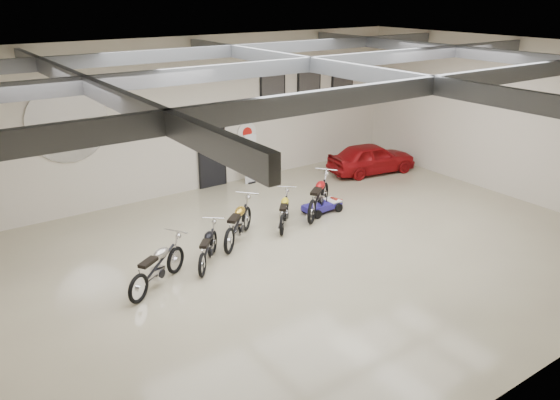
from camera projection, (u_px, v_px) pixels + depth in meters
floor at (307, 254)px, 13.95m from camera, size 16.00×12.00×0.01m
ceiling at (311, 53)px, 12.15m from camera, size 16.00×12.00×0.01m
back_wall at (195, 116)px, 17.64m from camera, size 16.00×0.02×5.00m
right_wall at (508, 118)px, 17.31m from camera, size 0.02×12.00×5.00m
ceiling_beams at (310, 64)px, 12.24m from camera, size 15.80×11.80×0.32m
door at (212, 157)px, 18.39m from camera, size 0.92×0.08×2.10m
logo_plaque at (67, 123)px, 15.36m from camera, size 2.30×0.06×1.16m
poster_left at (273, 88)px, 18.99m from camera, size 1.05×0.08×1.35m
poster_mid at (309, 84)px, 19.85m from camera, size 1.05×0.08×1.35m
poster_right at (342, 80)px, 20.70m from camera, size 1.05×0.08×1.35m
oil_sign at (247, 132)px, 18.90m from camera, size 0.72×0.10×0.72m
banner_stand at (251, 158)px, 18.77m from camera, size 0.50×0.23×1.79m
motorcycle_silver at (157, 266)px, 12.23m from camera, size 2.07×1.63×1.07m
motorcycle_black at (208, 246)px, 13.29m from camera, size 1.59×1.74×0.94m
motorcycle_gold at (238, 222)px, 14.48m from camera, size 2.02×1.89×1.10m
motorcycle_yellow at (284, 210)px, 15.44m from camera, size 1.63×1.75×0.95m
motorcycle_red at (319, 195)px, 16.26m from camera, size 2.19×1.91×1.16m
go_kart at (325, 203)px, 16.54m from camera, size 1.54×0.75×0.55m
vintage_car at (372, 158)px, 19.96m from camera, size 1.86×3.47×1.12m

